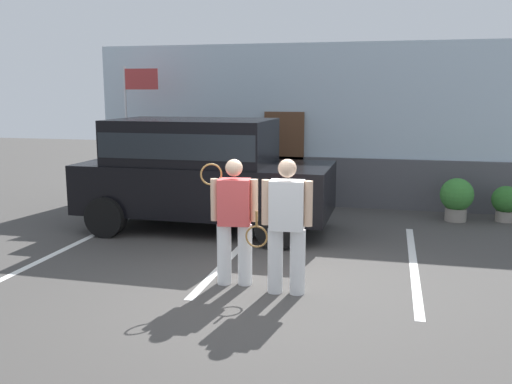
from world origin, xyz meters
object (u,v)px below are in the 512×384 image
Objects in this scene: potted_plant_by_porch at (457,197)px; potted_plant_secondary at (506,202)px; tennis_player_man at (234,220)px; parked_suv at (200,169)px; flag_pole at (134,110)px; tennis_player_woman at (286,225)px.

potted_plant_secondary is (0.94, 0.17, -0.08)m from potted_plant_by_porch.
tennis_player_man is 2.37× the size of potted_plant_secondary.
flag_pole is at bearing 140.17° from parked_suv.
flag_pole is (-2.19, 1.86, 0.99)m from parked_suv.
parked_suv reaches higher than potted_plant_by_porch.
potted_plant_secondary is at bearing 20.00° from parked_suv.
potted_plant_by_porch is (2.56, 4.78, -0.42)m from tennis_player_woman.
flag_pole is at bearing 179.82° from potted_plant_by_porch.
tennis_player_man is (1.43, -2.78, -0.26)m from parked_suv.
tennis_player_woman is (2.17, -2.95, -0.25)m from parked_suv.
tennis_player_woman is at bearing -53.21° from parked_suv.
tennis_player_woman is 2.01× the size of potted_plant_by_porch.
parked_suv is 1.49× the size of flag_pole.
potted_plant_secondary is (4.23, 4.79, -0.49)m from tennis_player_man.
parked_suv is 6.47× the size of potted_plant_secondary.
flag_pole reaches higher than potted_plant_by_porch.
tennis_player_man is 6.41m from potted_plant_secondary.
tennis_player_man is 0.98× the size of tennis_player_woman.
parked_suv reaches higher than tennis_player_man.
potted_plant_by_porch is at bearing -0.18° from flag_pole.
tennis_player_woman reaches higher than tennis_player_man.
potted_plant_by_porch is at bearing 21.72° from parked_suv.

